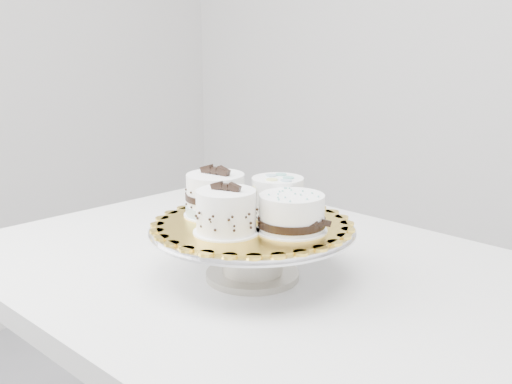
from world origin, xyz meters
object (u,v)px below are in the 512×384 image
Objects in this scene: cake_dots at (278,196)px; cake_board at (252,224)px; cake_stand at (252,242)px; cake_ribbon at (292,214)px; table at (282,307)px; cake_banded at (216,196)px; cake_swirl at (226,213)px.

cake_board is at bearing -112.11° from cake_dots.
cake_stand is 2.62× the size of cake_ribbon.
table is 0.21m from cake_dots.
cake_dots is at bearing 158.15° from cake_ribbon.
cake_banded is (-0.09, -0.00, 0.04)m from cake_board.
cake_dots is (0.01, 0.14, 0.00)m from cake_swirl.
cake_swirl is at bearing -119.37° from cake_ribbon.
cake_ribbon is at bearing 29.83° from cake_swirl.
cake_banded reaches higher than cake_stand.
cake_board is 2.81× the size of cake_swirl.
cake_stand is at bearing -112.01° from table.
cake_ribbon is at bearing -0.49° from cake_banded.
cake_swirl is 0.11m from cake_ribbon.
cake_dots is (0.00, 0.07, 0.07)m from cake_stand.
cake_dots is at bearing 86.52° from cake_board.
table is 4.06× the size of cake_board.
cake_dots reaches higher than cake_board.
cake_board is 0.09m from cake_ribbon.
cake_board is at bearing -112.01° from table.
cake_board is 2.41× the size of cake_ribbon.
cake_swirl is (-0.00, -0.07, 0.04)m from cake_board.
cake_swirl is 1.02× the size of cake_banded.
table is 9.77× the size of cake_ribbon.
cake_stand is at bearing -90.00° from cake_board.
cake_ribbon reaches higher than cake_board.
cake_ribbon is (0.08, 0.00, 0.07)m from cake_stand.
cake_banded is at bearing -159.34° from cake_ribbon.
table is at bearing 63.79° from cake_swirl.
table is 0.22m from cake_ribbon.
cake_ribbon reaches higher than cake_stand.
cake_banded reaches higher than cake_swirl.
cake_banded is 0.12m from cake_dots.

